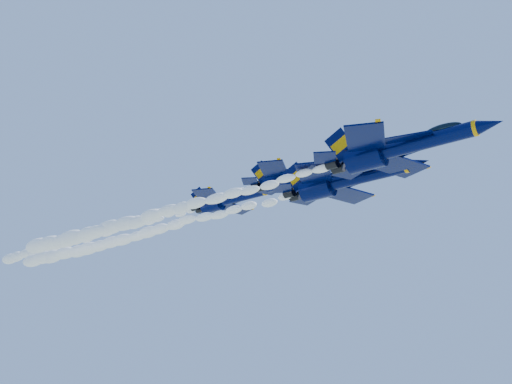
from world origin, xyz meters
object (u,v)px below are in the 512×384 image
Objects in this scene: jet_lead at (399,148)px; jet_third at (298,175)px; jet_second at (345,180)px; jet_fourth at (229,200)px.

jet_third is (-18.96, 12.76, 6.30)m from jet_lead.
jet_lead is at bearing -33.92° from jet_third.
jet_second is (-8.74, 5.54, 0.54)m from jet_lead.
jet_second is 1.11× the size of jet_fourth.
jet_fourth is at bearing 151.97° from jet_lead.
jet_second reaches higher than jet_lead.
jet_third is at bearing 146.08° from jet_lead.
jet_third is 1.02× the size of jet_fourth.
jet_second is at bearing -35.22° from jet_third.
jet_fourth is (-25.99, 12.95, 7.56)m from jet_second.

